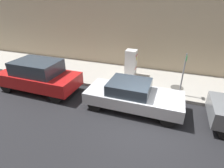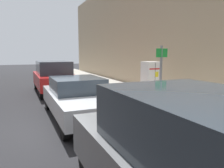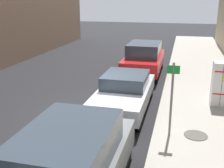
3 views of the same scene
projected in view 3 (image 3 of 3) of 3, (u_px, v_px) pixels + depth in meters
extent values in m
plane|color=black|center=(94.00, 114.00, 10.42)|extent=(80.00, 80.00, 0.00)
cube|color=#9E998E|center=(213.00, 124.00, 9.42)|extent=(3.74, 44.00, 0.18)
cube|color=white|center=(221.00, 83.00, 10.73)|extent=(0.65, 0.68, 1.66)
cube|color=black|center=(222.00, 86.00, 10.42)|extent=(0.01, 0.01, 1.58)
cube|color=red|center=(223.00, 72.00, 10.26)|extent=(0.58, 0.01, 0.05)
cube|color=red|center=(221.00, 94.00, 10.51)|extent=(0.58, 0.01, 0.05)
cylinder|color=#47443F|center=(196.00, 135.00, 8.43)|extent=(0.70, 0.70, 0.02)
cylinder|color=slate|center=(171.00, 100.00, 8.17)|extent=(0.07, 0.07, 2.23)
cube|color=#198C33|center=(173.00, 70.00, 7.88)|extent=(0.36, 0.02, 0.24)
cube|color=red|center=(144.00, 62.00, 15.68)|extent=(1.92, 4.48, 0.70)
cube|color=#2D3842|center=(144.00, 49.00, 15.47)|extent=(1.69, 2.47, 0.70)
cylinder|color=black|center=(156.00, 76.00, 14.08)|extent=(0.22, 0.73, 0.73)
cylinder|color=black|center=(123.00, 74.00, 14.47)|extent=(0.22, 0.73, 0.73)
cylinder|color=black|center=(161.00, 62.00, 17.09)|extent=(0.22, 0.73, 0.73)
cylinder|color=black|center=(134.00, 61.00, 17.48)|extent=(0.22, 0.73, 0.73)
cube|color=silver|center=(124.00, 95.00, 10.70)|extent=(1.84, 4.43, 0.55)
cube|color=#2D3842|center=(126.00, 80.00, 10.75)|extent=(1.62, 1.86, 0.50)
cylinder|color=black|center=(138.00, 121.00, 9.08)|extent=(0.22, 0.66, 0.66)
cylinder|color=black|center=(91.00, 116.00, 9.45)|extent=(0.22, 0.66, 0.66)
cylinder|color=black|center=(150.00, 90.00, 12.12)|extent=(0.22, 0.66, 0.66)
cylinder|color=black|center=(114.00, 87.00, 12.48)|extent=(0.22, 0.66, 0.66)
cube|color=#2D3842|center=(68.00, 145.00, 5.42)|extent=(1.66, 2.49, 0.70)
cylinder|color=black|center=(125.00, 154.00, 7.07)|extent=(0.22, 0.73, 0.73)
cylinder|color=black|center=(65.00, 146.00, 7.45)|extent=(0.22, 0.73, 0.73)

